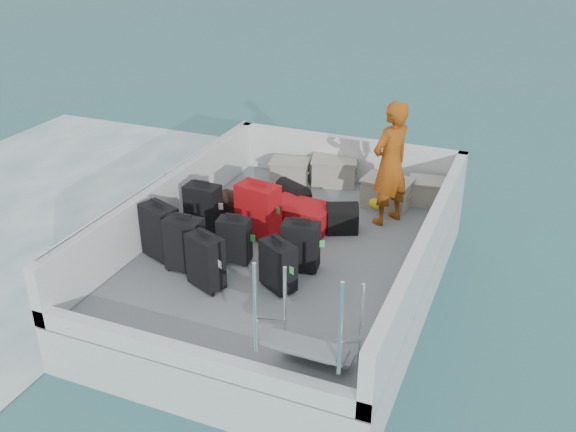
{
  "coord_description": "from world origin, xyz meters",
  "views": [
    {
      "loc": [
        2.71,
        -6.53,
        4.59
      ],
      "look_at": [
        -0.06,
        0.17,
        1.0
      ],
      "focal_mm": 40.0,
      "sensor_mm": 36.0,
      "label": 1
    }
  ],
  "objects_px": {
    "crate_1": "(334,172)",
    "suitcase_7": "(301,247)",
    "crate_2": "(387,194)",
    "crate_3": "(429,193)",
    "suitcase_5": "(258,211)",
    "suitcase_0": "(185,245)",
    "suitcase_3": "(206,262)",
    "suitcase_8": "(301,215)",
    "suitcase_2": "(203,208)",
    "crate_0": "(290,172)",
    "suitcase_1": "(160,232)",
    "suitcase_6": "(278,266)",
    "passenger": "(390,164)",
    "suitcase_4": "(234,241)"
  },
  "relations": [
    {
      "from": "suitcase_5",
      "to": "suitcase_2",
      "type": "bearing_deg",
      "value": -160.52
    },
    {
      "from": "suitcase_5",
      "to": "crate_0",
      "type": "bearing_deg",
      "value": 109.6
    },
    {
      "from": "crate_1",
      "to": "suitcase_7",
      "type": "bearing_deg",
      "value": -79.96
    },
    {
      "from": "suitcase_5",
      "to": "crate_3",
      "type": "distance_m",
      "value": 2.64
    },
    {
      "from": "suitcase_7",
      "to": "passenger",
      "type": "height_order",
      "value": "passenger"
    },
    {
      "from": "suitcase_0",
      "to": "suitcase_3",
      "type": "bearing_deg",
      "value": -30.73
    },
    {
      "from": "suitcase_0",
      "to": "crate_1",
      "type": "distance_m",
      "value": 3.22
    },
    {
      "from": "suitcase_0",
      "to": "suitcase_7",
      "type": "bearing_deg",
      "value": 22.5
    },
    {
      "from": "suitcase_2",
      "to": "crate_3",
      "type": "height_order",
      "value": "suitcase_2"
    },
    {
      "from": "suitcase_3",
      "to": "crate_0",
      "type": "relative_size",
      "value": 1.16
    },
    {
      "from": "suitcase_4",
      "to": "crate_0",
      "type": "height_order",
      "value": "suitcase_4"
    },
    {
      "from": "suitcase_2",
      "to": "crate_0",
      "type": "distance_m",
      "value": 2.0
    },
    {
      "from": "suitcase_2",
      "to": "crate_2",
      "type": "height_order",
      "value": "suitcase_2"
    },
    {
      "from": "suitcase_0",
      "to": "crate_2",
      "type": "bearing_deg",
      "value": 55.47
    },
    {
      "from": "suitcase_2",
      "to": "crate_1",
      "type": "height_order",
      "value": "suitcase_2"
    },
    {
      "from": "suitcase_2",
      "to": "suitcase_6",
      "type": "distance_m",
      "value": 1.74
    },
    {
      "from": "suitcase_0",
      "to": "suitcase_5",
      "type": "relative_size",
      "value": 0.93
    },
    {
      "from": "crate_2",
      "to": "crate_3",
      "type": "bearing_deg",
      "value": 30.8
    },
    {
      "from": "suitcase_0",
      "to": "suitcase_2",
      "type": "distance_m",
      "value": 1.03
    },
    {
      "from": "suitcase_0",
      "to": "crate_2",
      "type": "xyz_separation_m",
      "value": [
        1.74,
        2.64,
        -0.15
      ]
    },
    {
      "from": "suitcase_0",
      "to": "suitcase_5",
      "type": "xyz_separation_m",
      "value": [
        0.43,
        1.1,
        0.02
      ]
    },
    {
      "from": "suitcase_3",
      "to": "crate_1",
      "type": "relative_size",
      "value": 1.0
    },
    {
      "from": "crate_2",
      "to": "crate_1",
      "type": "bearing_deg",
      "value": 153.48
    },
    {
      "from": "crate_1",
      "to": "crate_0",
      "type": "bearing_deg",
      "value": -162.98
    },
    {
      "from": "suitcase_6",
      "to": "crate_2",
      "type": "distance_m",
      "value": 2.66
    },
    {
      "from": "suitcase_7",
      "to": "crate_2",
      "type": "relative_size",
      "value": 0.94
    },
    {
      "from": "crate_1",
      "to": "suitcase_3",
      "type": "bearing_deg",
      "value": -96.51
    },
    {
      "from": "suitcase_0",
      "to": "suitcase_4",
      "type": "height_order",
      "value": "suitcase_0"
    },
    {
      "from": "suitcase_5",
      "to": "crate_0",
      "type": "relative_size",
      "value": 1.31
    },
    {
      "from": "suitcase_5",
      "to": "suitcase_8",
      "type": "height_order",
      "value": "suitcase_5"
    },
    {
      "from": "suitcase_1",
      "to": "suitcase_4",
      "type": "xyz_separation_m",
      "value": [
        0.88,
        0.25,
        -0.06
      ]
    },
    {
      "from": "suitcase_0",
      "to": "suitcase_2",
      "type": "xyz_separation_m",
      "value": [
        -0.31,
        0.98,
        -0.02
      ]
    },
    {
      "from": "suitcase_1",
      "to": "suitcase_5",
      "type": "bearing_deg",
      "value": 68.31
    },
    {
      "from": "crate_3",
      "to": "crate_0",
      "type": "bearing_deg",
      "value": -178.74
    },
    {
      "from": "suitcase_2",
      "to": "suitcase_6",
      "type": "relative_size",
      "value": 1.12
    },
    {
      "from": "crate_3",
      "to": "passenger",
      "type": "xyz_separation_m",
      "value": [
        -0.42,
        -0.8,
        0.68
      ]
    },
    {
      "from": "suitcase_4",
      "to": "crate_1",
      "type": "xyz_separation_m",
      "value": [
        0.34,
        2.72,
        -0.09
      ]
    },
    {
      "from": "suitcase_2",
      "to": "crate_0",
      "type": "bearing_deg",
      "value": 77.4
    },
    {
      "from": "suitcase_3",
      "to": "crate_2",
      "type": "height_order",
      "value": "suitcase_3"
    },
    {
      "from": "suitcase_3",
      "to": "crate_2",
      "type": "relative_size",
      "value": 1.01
    },
    {
      "from": "suitcase_5",
      "to": "crate_1",
      "type": "bearing_deg",
      "value": 90.33
    },
    {
      "from": "suitcase_0",
      "to": "suitcase_4",
      "type": "xyz_separation_m",
      "value": [
        0.44,
        0.4,
        -0.05
      ]
    },
    {
      "from": "suitcase_6",
      "to": "crate_0",
      "type": "xyz_separation_m",
      "value": [
        -1.03,
        2.87,
        -0.12
      ]
    },
    {
      "from": "suitcase_0",
      "to": "suitcase_1",
      "type": "distance_m",
      "value": 0.46
    },
    {
      "from": "passenger",
      "to": "crate_2",
      "type": "bearing_deg",
      "value": -135.85
    },
    {
      "from": "crate_1",
      "to": "crate_3",
      "type": "distance_m",
      "value": 1.51
    },
    {
      "from": "suitcase_7",
      "to": "suitcase_8",
      "type": "relative_size",
      "value": 0.74
    },
    {
      "from": "suitcase_2",
      "to": "crate_3",
      "type": "relative_size",
      "value": 1.16
    },
    {
      "from": "crate_1",
      "to": "passenger",
      "type": "xyz_separation_m",
      "value": [
        1.08,
        -0.95,
        0.65
      ]
    },
    {
      "from": "suitcase_5",
      "to": "crate_1",
      "type": "distance_m",
      "value": 2.06
    }
  ]
}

